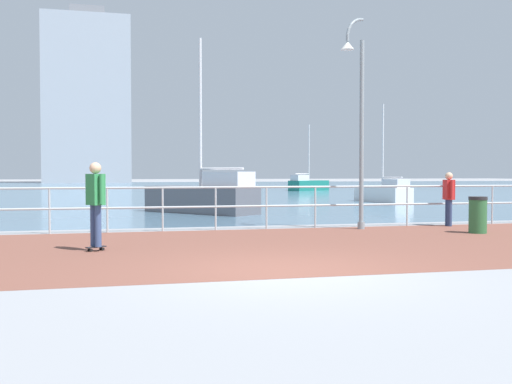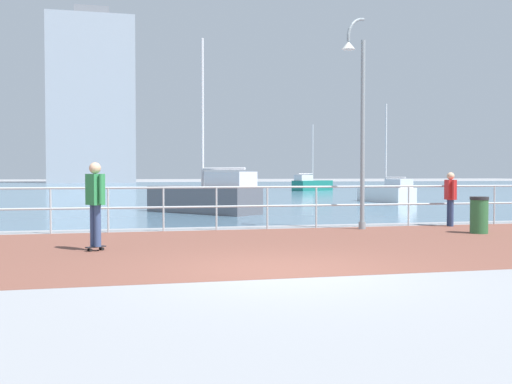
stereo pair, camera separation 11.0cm
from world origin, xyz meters
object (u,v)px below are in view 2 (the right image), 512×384
trash_bin (479,215)px  skateboarder (95,198)px  sailboat_blue (387,193)px  sailboat_red (206,196)px  sailboat_navy (311,184)px  bystander (450,195)px  lamppost (359,113)px

trash_bin → skateboarder: bearing=-172.3°
sailboat_blue → sailboat_red: 12.13m
sailboat_navy → skateboarder: bearing=-114.3°
bystander → trash_bin: bystander is taller
trash_bin → sailboat_red: sailboat_red is taller
sailboat_blue → sailboat_navy: 20.72m
sailboat_red → bystander: bearing=-49.2°
skateboarder → sailboat_red: size_ratio=0.26×
bystander → sailboat_navy: bearing=78.2°
skateboarder → sailboat_blue: bearing=49.4°
lamppost → sailboat_red: sailboat_red is taller
sailboat_navy → sailboat_red: size_ratio=0.88×
trash_bin → bystander: bearing=78.9°
skateboarder → sailboat_red: sailboat_red is taller
lamppost → trash_bin: bearing=-32.5°
skateboarder → sailboat_navy: bearing=65.7°
sailboat_blue → sailboat_navy: (2.64, 20.55, 0.06)m
skateboarder → trash_bin: 9.39m
bystander → sailboat_blue: sailboat_blue is taller
sailboat_navy → trash_bin: bearing=-101.7°
sailboat_blue → sailboat_navy: bearing=82.7°
sailboat_red → sailboat_navy: bearing=63.9°
skateboarder → sailboat_blue: sailboat_blue is taller
bystander → sailboat_red: sailboat_red is taller
bystander → trash_bin: 2.03m
sailboat_navy → sailboat_blue: bearing=-97.3°
sailboat_blue → skateboarder: bearing=-130.6°
trash_bin → sailboat_red: 10.64m
sailboat_navy → sailboat_red: sailboat_red is taller
lamppost → trash_bin: size_ratio=6.13×
skateboarder → trash_bin: skateboarder is taller
bystander → lamppost: bearing=-174.1°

